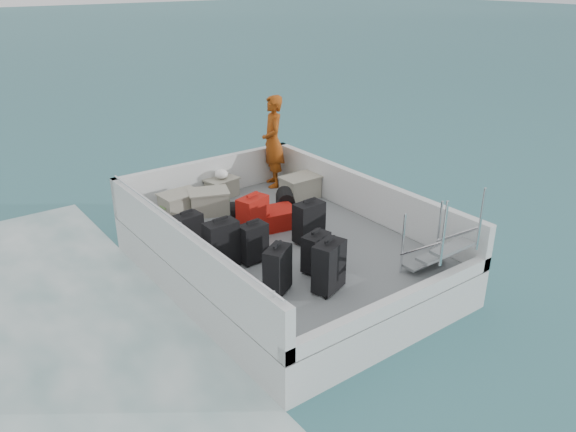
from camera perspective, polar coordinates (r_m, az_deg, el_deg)
name	(u,v)px	position (r m, az deg, el deg)	size (l,w,h in m)	color
ground	(284,275)	(9.13, -0.42, -5.99)	(160.00, 160.00, 0.00)	#174A53
ferry_hull	(284,258)	(8.99, -0.43, -4.33)	(3.60, 5.00, 0.60)	silver
deck	(284,241)	(8.85, -0.43, -2.56)	(3.30, 4.70, 0.02)	slate
deck_fittings	(314,220)	(8.64, 2.67, -0.44)	(3.60, 5.00, 0.90)	silver
suitcase_0	(278,271)	(7.32, -1.07, -5.57)	(0.42, 0.24, 0.65)	black
suitcase_1	(222,245)	(7.99, -6.76, -2.91)	(0.47, 0.27, 0.70)	black
suitcase_2	(188,234)	(8.49, -10.09, -1.77)	(0.42, 0.25, 0.61)	black
suitcase_3	(329,267)	(7.37, 4.18, -5.19)	(0.46, 0.27, 0.70)	black
suitcase_4	(253,243)	(8.10, -3.55, -2.79)	(0.40, 0.24, 0.59)	black
suitcase_5	(253,217)	(8.86, -3.59, -0.11)	(0.48, 0.29, 0.67)	#AF110D
suitcase_6	(316,253)	(7.86, 2.84, -3.75)	(0.40, 0.24, 0.56)	black
suitcase_7	(309,223)	(8.67, 2.13, -0.67)	(0.47, 0.27, 0.65)	black
suitcase_8	(274,218)	(9.25, -1.48, -0.24)	(0.51, 0.77, 0.30)	#AF110D
duffel_0	(181,230)	(8.98, -10.83, -1.39)	(0.55, 0.30, 0.32)	black
duffel_1	(244,216)	(9.34, -4.54, -0.01)	(0.43, 0.30, 0.32)	black
duffel_2	(285,204)	(9.79, -0.27, 1.21)	(0.45, 0.30, 0.32)	black
crate_0	(181,205)	(9.85, -10.87, 1.12)	(0.64, 0.44, 0.38)	gray
crate_1	(209,203)	(9.85, -8.02, 1.35)	(0.65, 0.45, 0.39)	gray
crate_2	(222,188)	(10.57, -6.72, 2.81)	(0.54, 0.38, 0.33)	gray
crate_3	(300,188)	(10.43, 1.26, 2.87)	(0.65, 0.45, 0.39)	gray
yellow_bag	(286,181)	(11.00, -0.18, 3.54)	(0.28, 0.26, 0.22)	yellow
white_bag	(221,175)	(10.48, -6.78, 4.11)	(0.24, 0.24, 0.18)	white
passenger	(273,142)	(10.85, -1.55, 7.56)	(0.65, 0.42, 1.77)	#C45212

